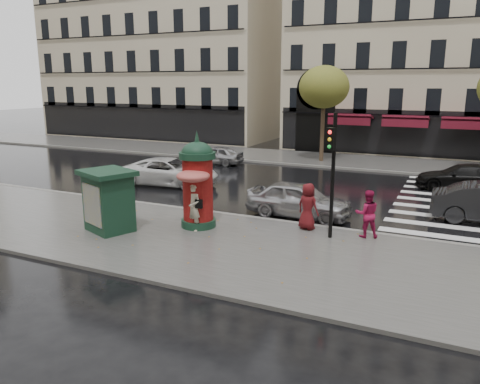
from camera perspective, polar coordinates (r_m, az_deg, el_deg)
The scene contains 19 objects.
ground at distance 16.34m, azimuth -0.55°, elevation -6.39°, with size 160.00×160.00×0.00m, color black.
near_sidewalk at distance 15.90m, azimuth -1.33°, elevation -6.73°, with size 90.00×7.00×0.12m, color #474744.
far_sidewalk at distance 33.97m, azimuth 13.57°, elevation 3.63°, with size 90.00×6.00×0.12m, color #474744.
near_kerb at distance 18.93m, azimuth 3.41°, elevation -3.43°, with size 90.00×0.25×0.14m, color slate.
far_kerb at distance 31.08m, azimuth 12.41°, elevation 2.85°, with size 90.00×0.25×0.14m, color slate.
zebra_crossing at distance 24.10m, azimuth 22.88°, elevation -1.00°, with size 3.60×11.75×0.01m, color silver.
bldg_far_corner at distance 44.25m, azimuth 25.68°, elevation 19.53°, with size 26.00×14.00×22.90m.
bldg_far_left at distance 52.75m, azimuth -8.38°, elevation 19.39°, with size 24.00×14.00×22.90m.
tree_far_left at distance 33.03m, azimuth 10.21°, elevation 12.44°, with size 3.40×3.40×6.64m.
woman_umbrella at distance 17.15m, azimuth -5.69°, elevation 0.29°, with size 1.22×1.22×2.35m.
woman_red at distance 17.09m, azimuth 15.24°, elevation -2.57°, with size 0.83×0.65×1.71m, color #A21342.
man_burgundy at distance 17.56m, azimuth 8.26°, elevation -1.74°, with size 0.85×0.56×1.75m, color #571115.
morris_column at distance 17.59m, azimuth -5.17°, elevation 1.31°, with size 1.36×1.36×3.66m.
traffic_light at distance 16.28m, azimuth 11.17°, elevation 3.41°, with size 0.31×0.43×4.39m.
newsstand at distance 17.81m, azimuth -15.73°, elevation -0.93°, with size 2.33×2.16×2.27m.
car_silver at distance 19.55m, azimuth 7.21°, elevation -0.92°, with size 1.76×4.38×1.49m, color #A4A4A8.
car_white at distance 25.79m, azimuth -8.56°, elevation 2.45°, with size 2.46×5.33×1.48m, color silver.
car_black at distance 27.11m, azimuth 25.48°, elevation 1.67°, with size 1.87×4.60×1.34m, color black.
car_far_silver at distance 32.21m, azimuth -2.90°, elevation 4.51°, with size 1.50×3.72×1.27m, color #9D9DA1.
Camera 1 is at (6.71, -13.86, 5.47)m, focal length 35.00 mm.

